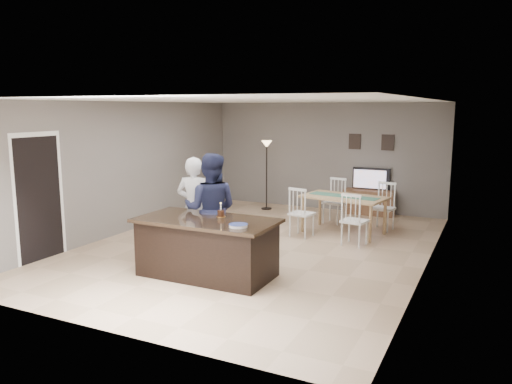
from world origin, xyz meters
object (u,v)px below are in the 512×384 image
at_px(woman, 194,207).
at_px(man, 211,209).
at_px(tv_console, 369,202).
at_px(dining_table, 344,203).
at_px(kitchen_island, 207,247).
at_px(television, 370,179).
at_px(plate_stack, 238,226).
at_px(floor_lamp, 267,156).
at_px(birthday_cake, 221,213).

relative_size(woman, man, 0.94).
relative_size(tv_console, man, 0.65).
bearing_deg(dining_table, man, -106.27).
xyz_separation_m(kitchen_island, television, (1.20, 5.64, 0.41)).
relative_size(man, plate_stack, 6.78).
distance_m(dining_table, floor_lamp, 3.01).
relative_size(kitchen_island, tv_console, 1.79).
relative_size(plate_stack, floor_lamp, 0.16).
height_order(television, birthday_cake, same).
distance_m(woman, floor_lamp, 4.32).
height_order(television, floor_lamp, floor_lamp).
bearing_deg(man, woman, -46.09).
bearing_deg(kitchen_island, dining_table, 71.81).
relative_size(kitchen_island, dining_table, 1.03).
height_order(kitchen_island, dining_table, dining_table).
bearing_deg(man, kitchen_island, 96.96).
bearing_deg(plate_stack, tv_console, 84.89).
bearing_deg(tv_console, birthday_cake, -101.49).
xyz_separation_m(woman, man, (0.49, -0.26, 0.05)).
bearing_deg(floor_lamp, birthday_cake, -73.52).
xyz_separation_m(television, dining_table, (-0.05, -2.14, -0.22)).
bearing_deg(television, dining_table, 88.67).
bearing_deg(tv_console, floor_lamp, -168.71).
bearing_deg(dining_table, birthday_cake, -98.36).
xyz_separation_m(tv_console, woman, (-1.94, -4.76, 0.57)).
bearing_deg(tv_console, kitchen_island, -102.16).
bearing_deg(floor_lamp, kitchen_island, -75.46).
height_order(television, plate_stack, television).
bearing_deg(dining_table, floor_lamp, 156.76).
bearing_deg(floor_lamp, woman, -82.35).
bearing_deg(kitchen_island, man, 114.99).
height_order(television, woman, woman).
distance_m(tv_console, television, 0.57).
distance_m(tv_console, plate_stack, 5.88).
xyz_separation_m(man, dining_table, (1.41, 2.95, -0.28)).
xyz_separation_m(kitchen_island, floor_lamp, (-1.31, 5.07, 0.91)).
height_order(woman, plate_stack, woman).
relative_size(television, plate_stack, 3.35).
xyz_separation_m(woman, dining_table, (1.89, 2.69, -0.23)).
distance_m(kitchen_island, dining_table, 3.69).
bearing_deg(kitchen_island, birthday_cake, 63.83).
distance_m(television, plate_stack, 5.92).
relative_size(television, dining_table, 0.44).
height_order(tv_console, man, man).
xyz_separation_m(kitchen_island, tv_console, (1.20, 5.57, -0.15)).
bearing_deg(man, dining_table, -133.52).
height_order(birthday_cake, plate_stack, birthday_cake).
bearing_deg(woman, tv_console, -123.39).
xyz_separation_m(birthday_cake, dining_table, (1.03, 3.27, -0.31)).
relative_size(tv_console, woman, 0.69).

